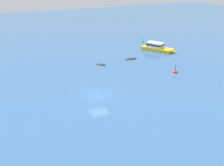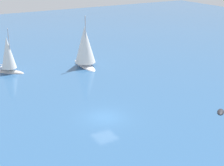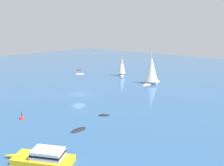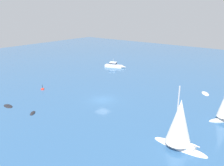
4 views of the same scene
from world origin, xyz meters
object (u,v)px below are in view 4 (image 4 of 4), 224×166
(skiff, at_px, (205,94))
(tender_1, at_px, (33,113))
(powerboat, at_px, (114,65))
(tender_2, at_px, (8,106))
(sailboat, at_px, (180,125))
(channel_buoy, at_px, (43,90))

(skiff, distance_m, tender_1, 35.22)
(skiff, xyz_separation_m, powerboat, (6.81, 29.86, 0.63))
(powerboat, distance_m, tender_2, 36.54)
(skiff, height_order, tender_2, skiff)
(skiff, xyz_separation_m, tender_2, (-29.60, 26.87, 0.00))
(skiff, xyz_separation_m, sailboat, (-22.78, -3.40, 3.13))
(sailboat, height_order, tender_2, sailboat)
(tender_1, distance_m, channel_buoy, 12.71)
(tender_1, relative_size, tender_2, 0.74)
(tender_2, distance_m, channel_buoy, 10.17)
(skiff, relative_size, tender_2, 1.15)
(tender_1, xyz_separation_m, tender_2, (-1.00, 6.32, 0.00))
(powerboat, xyz_separation_m, sailboat, (-29.59, -33.25, 2.50))
(channel_buoy, bearing_deg, tender_2, -163.43)
(sailboat, relative_size, tender_1, 4.57)
(skiff, bearing_deg, sailboat, 152.94)
(tender_1, distance_m, tender_2, 6.40)
(tender_1, bearing_deg, channel_buoy, -172.93)
(powerboat, bearing_deg, channel_buoy, -109.70)
(skiff, distance_m, sailboat, 23.24)
(skiff, xyz_separation_m, channel_buoy, (-19.85, 29.77, 0.01))
(skiff, height_order, sailboat, sailboat)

